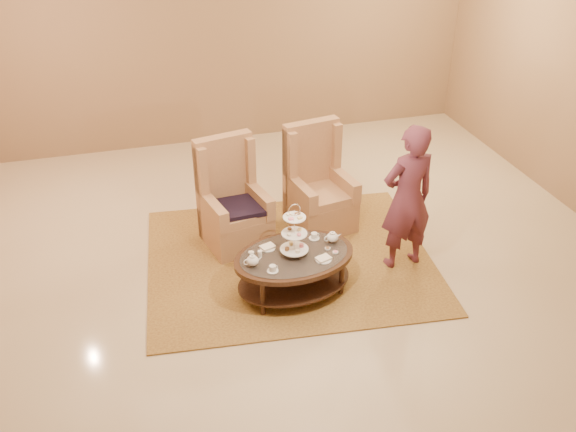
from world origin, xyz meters
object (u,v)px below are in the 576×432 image
object	(u,v)px
person	(407,198)
tea_table	(294,261)
armchair_right	(317,193)
armchair_left	(233,209)

from	to	relation	value
person	tea_table	bearing A→B (deg)	1.20
tea_table	armchair_right	distance (m)	1.47
tea_table	armchair_right	size ratio (longest dim) A/B	1.07
armchair_left	person	distance (m)	2.08
armchair_left	armchair_right	distance (m)	1.11
tea_table	armchair_left	xyz separation A→B (m)	(-0.42, 1.19, 0.04)
tea_table	person	world-z (taller)	person
armchair_right	person	bearing A→B (deg)	-69.44
armchair_right	tea_table	bearing A→B (deg)	-127.54
armchair_left	person	size ratio (longest dim) A/B	0.76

